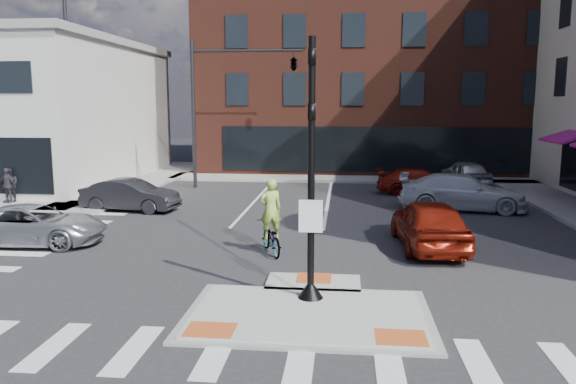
# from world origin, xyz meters

# --- Properties ---
(ground) EXTENTS (120.00, 120.00, 0.00)m
(ground) POSITION_xyz_m (0.00, 0.00, 0.00)
(ground) COLOR #28282B
(ground) RESTS_ON ground
(refuge_island) EXTENTS (5.40, 4.65, 0.13)m
(refuge_island) POSITION_xyz_m (0.00, -0.26, 0.05)
(refuge_island) COLOR gray
(refuge_island) RESTS_ON ground
(sidewalk_nw) EXTENTS (23.50, 20.50, 0.15)m
(sidewalk_nw) POSITION_xyz_m (-16.76, 15.29, 0.08)
(sidewalk_nw) COLOR gray
(sidewalk_nw) RESTS_ON ground
(sidewalk_n) EXTENTS (26.00, 3.00, 0.15)m
(sidewalk_n) POSITION_xyz_m (3.00, 22.00, 0.07)
(sidewalk_n) COLOR gray
(sidewalk_n) RESTS_ON ground
(building_n) EXTENTS (24.40, 18.40, 15.50)m
(building_n) POSITION_xyz_m (3.00, 31.99, 7.80)
(building_n) COLOR #53241A
(building_n) RESTS_ON ground
(building_far_left) EXTENTS (10.00, 12.00, 10.00)m
(building_far_left) POSITION_xyz_m (-4.00, 52.00, 5.00)
(building_far_left) COLOR slate
(building_far_left) RESTS_ON ground
(building_far_right) EXTENTS (12.00, 12.00, 12.00)m
(building_far_right) POSITION_xyz_m (9.00, 54.00, 6.00)
(building_far_right) COLOR brown
(building_far_right) RESTS_ON ground
(signal_pole) EXTENTS (0.60, 0.60, 5.98)m
(signal_pole) POSITION_xyz_m (0.00, 0.40, 2.36)
(signal_pole) COLOR black
(signal_pole) RESTS_ON refuge_island
(mast_arm_signal) EXTENTS (6.10, 2.24, 8.00)m
(mast_arm_signal) POSITION_xyz_m (-3.47, 18.00, 6.21)
(mast_arm_signal) COLOR black
(mast_arm_signal) RESTS_ON ground
(silver_suv) EXTENTS (4.84, 2.45, 1.31)m
(silver_suv) POSITION_xyz_m (-9.50, 5.00, 0.66)
(silver_suv) COLOR #ABADB2
(silver_suv) RESTS_ON ground
(red_sedan) EXTENTS (2.24, 4.91, 1.63)m
(red_sedan) POSITION_xyz_m (3.50, 5.80, 0.82)
(red_sedan) COLOR maroon
(red_sedan) RESTS_ON ground
(white_pickup) EXTENTS (5.68, 2.95, 1.57)m
(white_pickup) POSITION_xyz_m (5.93, 12.67, 0.79)
(white_pickup) COLOR silver
(white_pickup) RESTS_ON ground
(bg_car_dark) EXTENTS (4.36, 1.98, 1.39)m
(bg_car_dark) POSITION_xyz_m (-8.50, 11.00, 0.69)
(bg_car_dark) COLOR #232327
(bg_car_dark) RESTS_ON ground
(bg_car_silver) EXTENTS (2.33, 4.63, 1.51)m
(bg_car_silver) POSITION_xyz_m (7.50, 19.69, 0.76)
(bg_car_silver) COLOR #BABDC2
(bg_car_silver) RESTS_ON ground
(bg_car_red) EXTENTS (4.55, 1.93, 1.31)m
(bg_car_red) POSITION_xyz_m (4.70, 16.96, 0.65)
(bg_car_red) COLOR maroon
(bg_car_red) RESTS_ON ground
(cyclist) EXTENTS (1.33, 2.01, 2.36)m
(cyclist) POSITION_xyz_m (-1.50, 4.67, 0.80)
(cyclist) COLOR #3F3F44
(cyclist) RESTS_ON ground
(pedestrian_a) EXTENTS (0.97, 0.92, 1.57)m
(pedestrian_a) POSITION_xyz_m (-14.51, 11.83, 0.94)
(pedestrian_a) COLOR black
(pedestrian_a) RESTS_ON sidewalk_nw
(pedestrian_b) EXTENTS (0.99, 0.58, 1.59)m
(pedestrian_b) POSITION_xyz_m (-14.53, 11.61, 0.94)
(pedestrian_b) COLOR #342E39
(pedestrian_b) RESTS_ON sidewalk_nw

